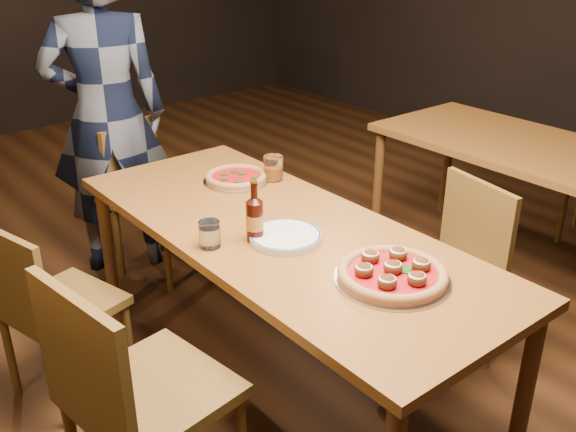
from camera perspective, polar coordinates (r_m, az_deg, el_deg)
ground at (r=2.94m, az=-0.63°, el=-14.34°), size 9.00×9.00×0.00m
table_main at (r=2.57m, az=-0.70°, el=-2.51°), size 0.80×2.00×0.75m
table_right at (r=3.69m, az=22.68°, el=4.19°), size 0.80×2.00×0.75m
chair_main_nw at (r=2.17m, az=-12.03°, el=-14.87°), size 0.52×0.52×0.99m
chair_main_sw at (r=2.80m, az=-19.42°, el=-7.30°), size 0.49×0.49×0.86m
chair_main_e at (r=2.90m, az=13.25°, el=-5.13°), size 0.48×0.48×0.88m
chair_end at (r=3.64m, az=-11.27°, el=1.50°), size 0.54×0.54×0.89m
pizza_meatball at (r=2.19m, az=9.27°, el=-5.05°), size 0.40×0.40×0.07m
pizza_margherita at (r=2.99m, az=-4.64°, el=3.44°), size 0.31×0.31×0.04m
plate_stack at (r=2.43m, az=-0.25°, el=-1.88°), size 0.27×0.27×0.03m
beer_bottle at (r=2.40m, az=-2.97°, el=-0.36°), size 0.07×0.07×0.24m
water_glass at (r=2.39m, az=-6.98°, el=-1.62°), size 0.08×0.08×0.10m
amber_glass at (r=3.00m, az=-1.33°, el=4.29°), size 0.09×0.09×0.11m
diner at (r=3.64m, az=-15.83°, el=8.58°), size 0.77×0.64×1.79m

